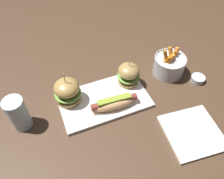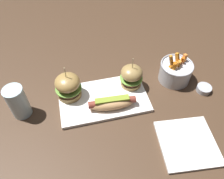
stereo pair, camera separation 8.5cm
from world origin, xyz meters
name	(u,v)px [view 1 (the left image)]	position (x,y,z in m)	size (l,w,h in m)	color
ground_plane	(104,101)	(0.00, 0.00, 0.00)	(3.00, 3.00, 0.00)	#422D1E
platter_main	(104,100)	(0.00, 0.00, 0.01)	(0.34, 0.20, 0.01)	white
hot_dog	(114,103)	(0.02, -0.05, 0.04)	(0.18, 0.07, 0.05)	tan
slider_left	(67,91)	(-0.12, 0.05, 0.06)	(0.10, 0.10, 0.14)	olive
slider_right	(129,74)	(0.12, 0.05, 0.06)	(0.09, 0.09, 0.13)	olive
fries_bucket	(169,65)	(0.31, 0.04, 0.04)	(0.13, 0.13, 0.14)	#B7BABF
sauce_ramekin	(198,79)	(0.40, -0.05, 0.01)	(0.06, 0.06, 0.02)	#A8AAB2
side_plate	(192,132)	(0.23, -0.25, 0.01)	(0.19, 0.19, 0.01)	white
water_glass	(18,114)	(-0.31, 0.01, 0.06)	(0.07, 0.07, 0.13)	silver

